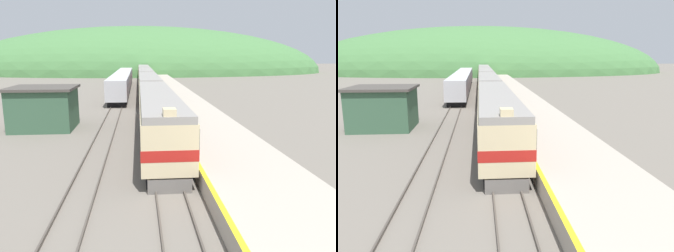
% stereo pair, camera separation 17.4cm
% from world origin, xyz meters
% --- Properties ---
extents(track_main, '(1.52, 180.00, 0.16)m').
position_xyz_m(track_main, '(0.00, 70.00, 0.08)').
color(track_main, '#4C443D').
rests_on(track_main, ground).
extents(track_siding, '(1.52, 180.00, 0.16)m').
position_xyz_m(track_siding, '(-4.49, 70.00, 0.08)').
color(track_siding, '#4C443D').
rests_on(track_siding, ground).
extents(platform, '(5.64, 140.00, 1.01)m').
position_xyz_m(platform, '(4.42, 50.00, 0.50)').
color(platform, '#ADA393').
rests_on(platform, ground).
extents(distant_hills, '(142.19, 63.98, 34.96)m').
position_xyz_m(distant_hills, '(0.00, 134.94, 0.00)').
color(distant_hills, '#477A42').
rests_on(distant_hills, ground).
extents(station_shed, '(6.02, 5.46, 3.99)m').
position_xyz_m(station_shed, '(-10.41, 35.19, 2.02)').
color(station_shed, '#385B42').
rests_on(station_shed, ground).
extents(express_train_lead_car, '(2.95, 21.78, 4.33)m').
position_xyz_m(express_train_lead_car, '(0.00, 29.81, 2.17)').
color(express_train_lead_car, black).
rests_on(express_train_lead_car, ground).
extents(carriage_second, '(2.94, 19.95, 3.97)m').
position_xyz_m(carriage_second, '(0.00, 51.79, 2.16)').
color(carriage_second, black).
rests_on(carriage_second, ground).
extents(carriage_third, '(2.94, 19.95, 3.97)m').
position_xyz_m(carriage_third, '(0.00, 72.61, 2.16)').
color(carriage_third, black).
rests_on(carriage_third, ground).
extents(carriage_fourth, '(2.94, 19.95, 3.97)m').
position_xyz_m(carriage_fourth, '(0.00, 93.44, 2.16)').
color(carriage_fourth, black).
rests_on(carriage_fourth, ground).
extents(siding_train, '(2.90, 42.91, 3.60)m').
position_xyz_m(siding_train, '(-4.49, 67.93, 1.86)').
color(siding_train, black).
rests_on(siding_train, ground).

